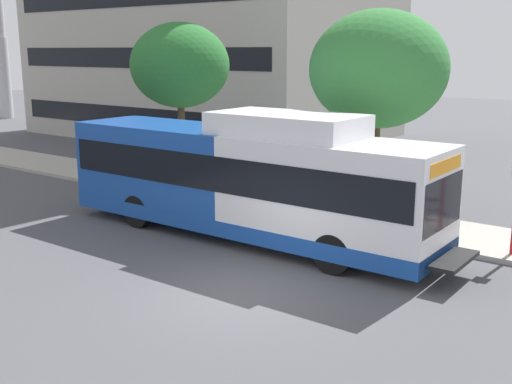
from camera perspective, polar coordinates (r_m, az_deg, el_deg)
ground_plane at (r=19.69m, az=-20.08°, el=-3.51°), size 120.00×120.00×0.00m
sidewalk_curb at (r=22.78m, az=-2.43°, el=-0.38°), size 3.00×56.00×0.14m
transit_bus at (r=17.66m, az=-0.93°, el=1.16°), size 2.58×12.25×3.65m
street_tree_near_stop at (r=19.89m, az=11.11°, el=10.92°), size 4.26×4.26×6.37m
street_tree_mid_block at (r=24.93m, az=-6.96°, el=11.38°), size 3.86×3.86×6.20m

